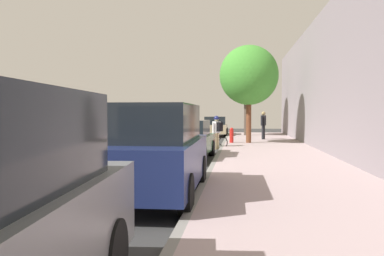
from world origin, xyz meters
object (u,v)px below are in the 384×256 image
(parked_suv_dark_blue_second, at_px, (154,150))
(parked_sedan_green_mid, at_px, (187,140))
(street_tree_mid_block, at_px, (249,75))
(street_tree_far_end, at_px, (246,83))
(bicycle_at_curb, at_px, (213,141))
(parked_sedan_tan_far, at_px, (215,127))
(cyclist_with_backpack, at_px, (217,129))
(pedestrian_on_phone, at_px, (263,123))
(fire_hydrant, at_px, (232,135))

(parked_suv_dark_blue_second, xyz_separation_m, parked_sedan_green_mid, (-0.22, 7.27, -0.27))
(street_tree_mid_block, bearing_deg, parked_suv_dark_blue_second, -99.20)
(parked_suv_dark_blue_second, relative_size, street_tree_far_end, 0.89)
(parked_sedan_green_mid, height_order, street_tree_mid_block, street_tree_mid_block)
(bicycle_at_curb, xyz_separation_m, street_tree_far_end, (1.84, 9.86, 3.69))
(parked_sedan_green_mid, distance_m, parked_sedan_tan_far, 15.56)
(cyclist_with_backpack, xyz_separation_m, street_tree_far_end, (1.62, 10.33, 3.04))
(parked_sedan_tan_far, height_order, street_tree_mid_block, street_tree_mid_block)
(street_tree_mid_block, xyz_separation_m, pedestrian_on_phone, (0.99, 3.15, -2.74))
(street_tree_far_end, height_order, fire_hydrant, street_tree_far_end)
(street_tree_far_end, bearing_deg, parked_sedan_tan_far, 160.97)
(parked_suv_dark_blue_second, distance_m, pedestrian_on_phone, 17.82)
(bicycle_at_curb, height_order, street_tree_far_end, street_tree_far_end)
(parked_suv_dark_blue_second, xyz_separation_m, fire_hydrant, (1.39, 14.29, -0.45))
(bicycle_at_curb, bearing_deg, street_tree_mid_block, 50.09)
(parked_suv_dark_blue_second, xyz_separation_m, pedestrian_on_phone, (3.32, 17.51, 0.12))
(parked_sedan_tan_far, bearing_deg, parked_sedan_green_mid, -90.78)
(parked_suv_dark_blue_second, height_order, street_tree_far_end, street_tree_far_end)
(street_tree_mid_block, distance_m, fire_hydrant, 3.44)
(cyclist_with_backpack, relative_size, pedestrian_on_phone, 0.95)
(cyclist_with_backpack, bearing_deg, parked_sedan_green_mid, -101.87)
(parked_sedan_tan_far, height_order, bicycle_at_curb, parked_sedan_tan_far)
(parked_sedan_tan_far, bearing_deg, pedestrian_on_phone, -58.02)
(pedestrian_on_phone, bearing_deg, fire_hydrant, -121.03)
(parked_suv_dark_blue_second, relative_size, bicycle_at_curb, 3.09)
(parked_suv_dark_blue_second, bearing_deg, cyclist_with_backpack, 86.52)
(parked_sedan_green_mid, bearing_deg, fire_hydrant, 77.12)
(parked_sedan_tan_far, xyz_separation_m, fire_hydrant, (1.39, -8.54, -0.18))
(parked_suv_dark_blue_second, distance_m, street_tree_far_end, 22.36)
(bicycle_at_curb, relative_size, cyclist_with_backpack, 0.92)
(pedestrian_on_phone, height_order, fire_hydrant, pedestrian_on_phone)
(bicycle_at_curb, relative_size, street_tree_far_end, 0.29)
(parked_sedan_tan_far, distance_m, fire_hydrant, 8.66)
(street_tree_far_end, relative_size, fire_hydrant, 6.28)
(cyclist_with_backpack, relative_size, street_tree_mid_block, 0.31)
(fire_hydrant, bearing_deg, pedestrian_on_phone, 58.97)
(fire_hydrant, bearing_deg, parked_sedan_green_mid, -102.88)
(parked_sedan_tan_far, distance_m, pedestrian_on_phone, 6.29)
(parked_sedan_green_mid, height_order, cyclist_with_backpack, cyclist_with_backpack)
(parked_sedan_tan_far, bearing_deg, cyclist_with_backpack, -86.31)
(street_tree_mid_block, distance_m, street_tree_far_end, 7.67)
(parked_suv_dark_blue_second, height_order, fire_hydrant, parked_suv_dark_blue_second)
(parked_sedan_green_mid, height_order, pedestrian_on_phone, pedestrian_on_phone)
(street_tree_mid_block, bearing_deg, pedestrian_on_phone, 72.50)
(parked_sedan_tan_far, xyz_separation_m, bicycle_at_curb, (0.50, -10.67, -0.39))
(street_tree_far_end, bearing_deg, parked_suv_dark_blue_second, -96.03)
(cyclist_with_backpack, bearing_deg, fire_hydrant, 75.43)
(cyclist_with_backpack, distance_m, street_tree_far_end, 10.89)
(parked_suv_dark_blue_second, distance_m, parked_sedan_green_mid, 7.28)
(street_tree_mid_block, height_order, pedestrian_on_phone, street_tree_mid_block)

